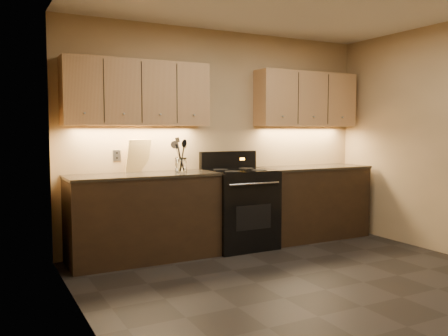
{
  "coord_description": "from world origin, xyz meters",
  "views": [
    {
      "loc": [
        -2.68,
        -3.18,
        1.4
      ],
      "look_at": [
        -0.25,
        1.45,
        0.98
      ],
      "focal_mm": 38.0,
      "sensor_mm": 36.0,
      "label": 1
    }
  ],
  "objects": [
    {
      "name": "floor",
      "position": [
        0.0,
        0.0,
        0.0
      ],
      "size": [
        4.0,
        4.0,
        0.0
      ],
      "primitive_type": "plane",
      "color": "black",
      "rests_on": "ground"
    },
    {
      "name": "wall_back",
      "position": [
        0.0,
        2.0,
        1.3
      ],
      "size": [
        4.0,
        0.04,
        2.6
      ],
      "primitive_type": "cube",
      "color": "tan",
      "rests_on": "ground"
    },
    {
      "name": "wall_left",
      "position": [
        -2.0,
        0.0,
        1.3
      ],
      "size": [
        0.04,
        4.0,
        2.6
      ],
      "primitive_type": "cube",
      "color": "tan",
      "rests_on": "ground"
    },
    {
      "name": "counter_left",
      "position": [
        -1.1,
        1.7,
        0.47
      ],
      "size": [
        1.62,
        0.62,
        0.93
      ],
      "color": "black",
      "rests_on": "ground"
    },
    {
      "name": "counter_right",
      "position": [
        1.18,
        1.7,
        0.47
      ],
      "size": [
        1.46,
        0.62,
        0.93
      ],
      "color": "black",
      "rests_on": "ground"
    },
    {
      "name": "stove",
      "position": [
        0.08,
        1.68,
        0.48
      ],
      "size": [
        0.76,
        0.68,
        1.14
      ],
      "color": "black",
      "rests_on": "ground"
    },
    {
      "name": "upper_cab_left",
      "position": [
        -1.1,
        1.85,
        1.8
      ],
      "size": [
        1.6,
        0.3,
        0.7
      ],
      "primitive_type": "cube",
      "color": "tan",
      "rests_on": "wall_back"
    },
    {
      "name": "upper_cab_right",
      "position": [
        1.18,
        1.85,
        1.8
      ],
      "size": [
        1.44,
        0.3,
        0.7
      ],
      "primitive_type": "cube",
      "color": "tan",
      "rests_on": "wall_back"
    },
    {
      "name": "outlet_plate",
      "position": [
        -1.3,
        1.99,
        1.12
      ],
      "size": [
        0.08,
        0.01,
        0.12
      ],
      "primitive_type": "cube",
      "color": "#B2B5BA",
      "rests_on": "wall_back"
    },
    {
      "name": "utensil_crock",
      "position": [
        -0.65,
        1.73,
        1.01
      ],
      "size": [
        0.14,
        0.14,
        0.16
      ],
      "color": "white",
      "rests_on": "counter_left"
    },
    {
      "name": "cutting_board",
      "position": [
        -1.07,
        1.95,
        1.11
      ],
      "size": [
        0.31,
        0.19,
        0.37
      ],
      "primitive_type": "cube",
      "rotation": [
        0.22,
        0.0,
        0.32
      ],
      "color": "tan",
      "rests_on": "counter_left"
    },
    {
      "name": "wooden_spoon",
      "position": [
        -0.67,
        1.73,
        1.12
      ],
      "size": [
        0.18,
        0.14,
        0.34
      ],
      "primitive_type": null,
      "rotation": [
        -0.12,
        0.39,
        0.28
      ],
      "color": "tan",
      "rests_on": "utensil_crock"
    },
    {
      "name": "black_spoon",
      "position": [
        -0.65,
        1.74,
        1.12
      ],
      "size": [
        0.08,
        0.14,
        0.36
      ],
      "primitive_type": null,
      "rotation": [
        0.23,
        0.06,
        0.01
      ],
      "color": "black",
      "rests_on": "utensil_crock"
    },
    {
      "name": "black_turner",
      "position": [
        -0.62,
        1.7,
        1.11
      ],
      "size": [
        0.16,
        0.17,
        0.33
      ],
      "primitive_type": null,
      "rotation": [
        -0.26,
        -0.08,
        0.39
      ],
      "color": "black",
      "rests_on": "utensil_crock"
    },
    {
      "name": "steel_spatula",
      "position": [
        -0.62,
        1.75,
        1.14
      ],
      "size": [
        0.17,
        0.12,
        0.4
      ],
      "primitive_type": null,
      "rotation": [
        0.0,
        -0.17,
        -0.27
      ],
      "color": "silver",
      "rests_on": "utensil_crock"
    },
    {
      "name": "steel_skimmer",
      "position": [
        -0.61,
        1.71,
        1.11
      ],
      "size": [
        0.2,
        0.16,
        0.35
      ],
      "primitive_type": null,
      "rotation": [
        -0.15,
        -0.34,
        -0.13
      ],
      "color": "silver",
      "rests_on": "utensil_crock"
    }
  ]
}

